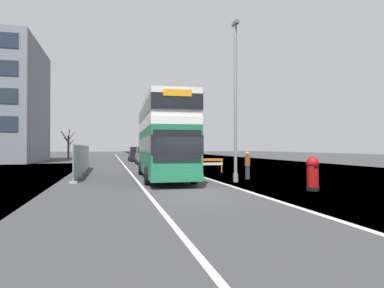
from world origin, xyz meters
TOP-DOWN VIEW (x-y plane):
  - ground at (0.59, 0.14)m, footprint 140.00×280.00m
  - double_decker_bus at (-0.13, 7.04)m, footprint 3.11×11.49m
  - lamppost_foreground at (3.58, 3.83)m, footprint 0.29×0.70m
  - red_pillar_postbox at (5.66, -0.51)m, footprint 0.59×0.59m
  - roadworks_barrier at (4.35, 10.69)m, footprint 1.73×0.55m
  - construction_site_fence at (-5.43, 12.11)m, footprint 0.44×13.80m
  - car_oncoming_near at (0.50, 25.40)m, footprint 1.92×4.46m
  - car_receding_mid at (0.18, 33.59)m, footprint 2.01×4.40m
  - bare_tree_far_verge_near at (-10.13, 44.12)m, footprint 2.19×2.46m
  - pedestrian_at_kerb at (4.96, 5.29)m, footprint 0.34×0.34m

SIDE VIEW (x-z plane):
  - ground at x=0.59m, z-range -0.10..0.00m
  - roadworks_barrier at x=4.35m, z-range 0.15..1.27m
  - red_pillar_postbox at x=5.66m, z-range 0.08..1.64m
  - pedestrian_at_kerb at x=4.96m, z-range 0.01..1.73m
  - car_receding_mid at x=0.18m, z-range -0.06..1.98m
  - car_oncoming_near at x=0.50m, z-range -0.07..2.01m
  - construction_site_fence at x=-5.43m, z-range -0.05..2.15m
  - bare_tree_far_verge_near at x=-10.13m, z-range -0.09..4.90m
  - double_decker_bus at x=-0.13m, z-range 0.16..5.08m
  - lamppost_foreground at x=3.58m, z-range -0.24..9.06m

